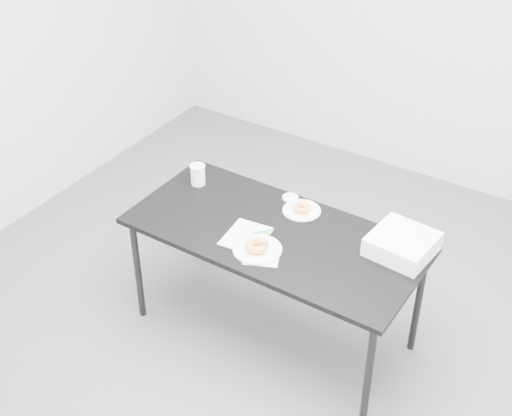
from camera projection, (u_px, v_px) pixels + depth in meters
The scene contains 13 objects.
floor at pixel (269, 325), 4.07m from camera, with size 4.00×4.00×0.00m, color #4C4C51.
table at pixel (275, 240), 3.67m from camera, with size 1.53×0.73×0.70m.
scorecard at pixel (245, 236), 3.61m from camera, with size 0.19×0.25×0.00m, color silver.
logo_patch at pixel (268, 232), 3.63m from camera, with size 0.04×0.04×0.00m, color green.
pen at pixel (264, 231), 3.63m from camera, with size 0.01×0.01×0.11m, color #0B8270.
napkin at pixel (262, 255), 3.48m from camera, with size 0.17×0.17×0.00m, color silver.
plate_near at pixel (257, 249), 3.51m from camera, with size 0.25×0.25×0.01m, color white.
donut_near at pixel (257, 246), 3.50m from camera, with size 0.12×0.12×0.04m, color #E19947.
plate_far at pixel (302, 210), 3.79m from camera, with size 0.20×0.20×0.01m, color white.
donut_far at pixel (302, 208), 3.78m from camera, with size 0.10×0.10×0.03m, color #E19947.
coffee_cup at pixel (198, 175), 3.97m from camera, with size 0.08×0.08×0.12m, color white.
cup_lid at pixel (290, 198), 3.88m from camera, with size 0.09×0.09×0.01m, color white.
bakery_box at pixel (402, 244), 3.47m from camera, with size 0.29×0.29×0.10m, color white.
Camera 1 is at (1.51, -2.53, 2.88)m, focal length 50.00 mm.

